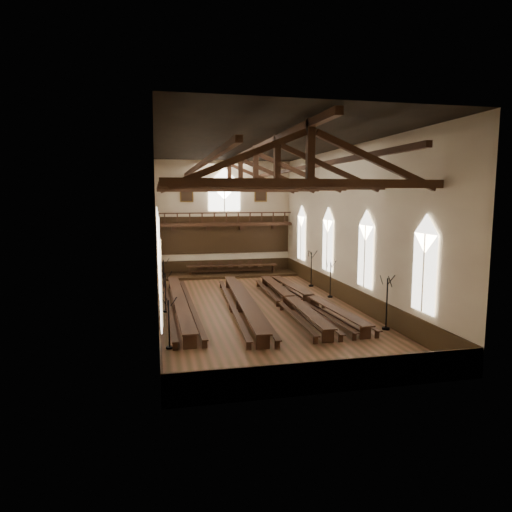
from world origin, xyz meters
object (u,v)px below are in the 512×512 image
(high_table, at_px, (232,266))
(candelabrum_left_near, at_px, (169,333))
(refectory_row_b, at_px, (243,301))
(refectory_row_c, at_px, (290,299))
(refectory_row_d, at_px, (311,298))
(candelabrum_right_near, at_px, (386,313))
(candelabrum_left_mid, at_px, (166,300))
(dais, at_px, (232,274))
(candelabrum_right_far, at_px, (311,275))
(candelabrum_left_far, at_px, (164,283))
(refectory_row_a, at_px, (179,302))
(candelabrum_right_mid, at_px, (330,286))

(high_table, height_order, candelabrum_left_near, candelabrum_left_near)
(refectory_row_b, relative_size, refectory_row_c, 1.03)
(refectory_row_d, xyz_separation_m, candelabrum_right_near, (2.18, -5.56, 0.33))
(high_table, xyz_separation_m, candelabrum_left_mid, (-5.96, -11.59, -0.06))
(candelabrum_left_near, bearing_deg, dais, 72.02)
(candelabrum_left_near, height_order, candelabrum_right_far, candelabrum_right_far)
(refectory_row_b, distance_m, candelabrum_right_far, 9.07)
(candelabrum_left_near, xyz_separation_m, candelabrum_right_far, (11.10, 12.32, 0.12))
(dais, height_order, high_table, high_table)
(refectory_row_b, height_order, candelabrum_right_near, candelabrum_right_near)
(dais, xyz_separation_m, candelabrum_left_far, (-5.96, -6.15, 0.67))
(refectory_row_d, bearing_deg, candelabrum_left_mid, 176.15)
(dais, bearing_deg, refectory_row_b, -96.52)
(candelabrum_left_mid, xyz_separation_m, candelabrum_left_far, (0.00, 5.44, 0.01))
(refectory_row_a, bearing_deg, candelabrum_right_near, -31.02)
(refectory_row_c, bearing_deg, candelabrum_right_mid, 32.82)
(dais, bearing_deg, candelabrum_right_near, -73.84)
(candelabrum_right_mid, bearing_deg, dais, 117.34)
(refectory_row_c, xyz_separation_m, candelabrum_right_near, (3.56, -5.50, 0.32))
(candelabrum_left_mid, bearing_deg, refectory_row_d, -3.85)
(dais, bearing_deg, high_table, 180.00)
(refectory_row_d, distance_m, candelabrum_left_far, 10.77)
(refectory_row_d, relative_size, candelabrum_right_mid, 5.68)
(refectory_row_a, distance_m, high_table, 12.65)
(candelabrum_right_mid, height_order, candelabrum_right_far, candelabrum_right_far)
(candelabrum_right_near, bearing_deg, candelabrum_left_near, -176.88)
(refectory_row_a, relative_size, refectory_row_c, 1.03)
(candelabrum_left_mid, distance_m, candelabrum_right_near, 12.69)
(refectory_row_c, xyz_separation_m, candelabrum_right_mid, (3.56, 2.30, 0.22))
(refectory_row_b, height_order, refectory_row_c, refectory_row_b)
(candelabrum_right_near, distance_m, candelabrum_right_mid, 7.80)
(dais, bearing_deg, refectory_row_c, -82.64)
(refectory_row_b, relative_size, high_table, 1.89)
(candelabrum_right_near, bearing_deg, candelabrum_right_far, 90.00)
(candelabrum_left_far, distance_m, candelabrum_right_mid, 11.73)
(candelabrum_left_mid, bearing_deg, dais, 62.80)
(candelabrum_left_far, distance_m, candelabrum_right_far, 11.10)
(refectory_row_a, relative_size, candelabrum_right_near, 5.19)
(refectory_row_b, height_order, high_table, high_table)
(refectory_row_d, xyz_separation_m, candelabrum_right_far, (2.18, 6.16, 0.31))
(refectory_row_b, distance_m, high_table, 12.38)
(refectory_row_b, bearing_deg, candelabrum_right_far, 43.75)
(refectory_row_b, bearing_deg, refectory_row_a, 168.76)
(candelabrum_left_near, xyz_separation_m, candelabrum_right_near, (11.10, 0.61, 0.14))
(refectory_row_c, bearing_deg, candelabrum_right_near, -57.08)
(refectory_row_a, height_order, candelabrum_left_mid, candelabrum_left_mid)
(dais, distance_m, candelabrum_right_mid, 11.22)
(refectory_row_b, distance_m, candelabrum_left_far, 7.65)
(refectory_row_a, height_order, dais, refectory_row_a)
(refectory_row_b, height_order, candelabrum_left_mid, candelabrum_left_mid)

